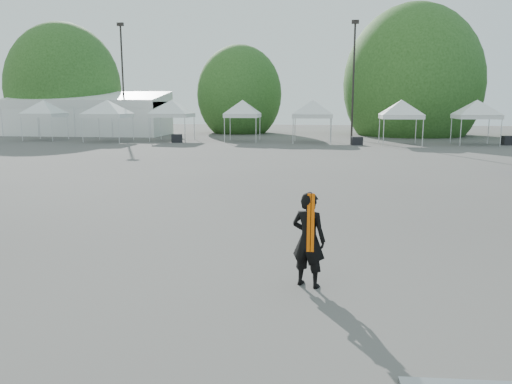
# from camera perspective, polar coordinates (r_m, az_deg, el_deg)

# --- Properties ---
(ground) EXTENTS (120.00, 120.00, 0.00)m
(ground) POSITION_cam_1_polar(r_m,az_deg,el_deg) (11.88, 4.99, -5.11)
(ground) COLOR #474442
(ground) RESTS_ON ground
(marquee) EXTENTS (15.00, 6.25, 4.23)m
(marquee) POSITION_cam_1_polar(r_m,az_deg,el_deg) (51.61, -18.54, 8.40)
(marquee) COLOR white
(marquee) RESTS_ON ground
(light_pole_west) EXTENTS (0.60, 0.25, 10.30)m
(light_pole_west) POSITION_cam_1_polar(r_m,az_deg,el_deg) (49.13, -15.01, 12.95)
(light_pole_west) COLOR black
(light_pole_west) RESTS_ON ground
(light_pole_east) EXTENTS (0.60, 0.25, 9.80)m
(light_pole_east) POSITION_cam_1_polar(r_m,az_deg,el_deg) (43.59, 11.09, 13.16)
(light_pole_east) COLOR black
(light_pole_east) RESTS_ON ground
(tree_far_w) EXTENTS (4.80, 4.80, 7.30)m
(tree_far_w) POSITION_cam_1_polar(r_m,az_deg,el_deg) (56.11, -21.08, 10.98)
(tree_far_w) COLOR #382314
(tree_far_w) RESTS_ON ground
(tree_mid_w) EXTENTS (4.16, 4.16, 6.33)m
(tree_mid_w) POSITION_cam_1_polar(r_m,az_deg,el_deg) (52.15, -1.91, 11.08)
(tree_mid_w) COLOR #382314
(tree_mid_w) RESTS_ON ground
(tree_mid_e) EXTENTS (5.12, 5.12, 7.79)m
(tree_mid_e) POSITION_cam_1_polar(r_m,az_deg,el_deg) (51.20, 17.44, 11.66)
(tree_mid_e) COLOR #382314
(tree_mid_e) RESTS_ON ground
(tent_a) EXTENTS (3.98, 3.98, 3.88)m
(tent_a) POSITION_cam_1_polar(r_m,az_deg,el_deg) (45.61, -23.12, 9.31)
(tent_a) COLOR silver
(tent_a) RESTS_ON ground
(tent_b) EXTENTS (4.52, 4.52, 3.88)m
(tent_b) POSITION_cam_1_polar(r_m,az_deg,el_deg) (42.27, -16.64, 9.69)
(tent_b) COLOR silver
(tent_b) RESTS_ON ground
(tent_c) EXTENTS (4.45, 4.45, 3.88)m
(tent_c) POSITION_cam_1_polar(r_m,az_deg,el_deg) (42.04, -9.62, 9.97)
(tent_c) COLOR silver
(tent_c) RESTS_ON ground
(tent_d) EXTENTS (3.85, 3.85, 3.88)m
(tent_d) POSITION_cam_1_polar(r_m,az_deg,el_deg) (40.76, -1.55, 10.10)
(tent_d) COLOR silver
(tent_d) RESTS_ON ground
(tent_e) EXTENTS (4.35, 4.35, 3.88)m
(tent_e) POSITION_cam_1_polar(r_m,az_deg,el_deg) (39.77, 6.52, 10.04)
(tent_e) COLOR silver
(tent_e) RESTS_ON ground
(tent_f) EXTENTS (4.18, 4.18, 3.88)m
(tent_f) POSITION_cam_1_polar(r_m,az_deg,el_deg) (38.96, 16.30, 9.70)
(tent_f) COLOR silver
(tent_f) RESTS_ON ground
(tent_g) EXTENTS (4.21, 4.21, 3.88)m
(tent_g) POSITION_cam_1_polar(r_m,az_deg,el_deg) (40.94, 23.96, 9.24)
(tent_g) COLOR silver
(tent_g) RESTS_ON ground
(man) EXTENTS (0.71, 0.60, 1.66)m
(man) POSITION_cam_1_polar(r_m,az_deg,el_deg) (8.57, 6.03, -5.41)
(man) COLOR black
(man) RESTS_ON ground
(crate_west) EXTENTS (0.93, 0.79, 0.64)m
(crate_west) POSITION_cam_1_polar(r_m,az_deg,el_deg) (40.17, -9.02, 6.07)
(crate_west) COLOR black
(crate_west) RESTS_ON ground
(crate_mid) EXTENTS (0.91, 0.77, 0.62)m
(crate_mid) POSITION_cam_1_polar(r_m,az_deg,el_deg) (37.99, 11.44, 5.75)
(crate_mid) COLOR black
(crate_mid) RESTS_ON ground
(crate_east) EXTENTS (0.94, 0.77, 0.68)m
(crate_east) POSITION_cam_1_polar(r_m,az_deg,el_deg) (41.75, 26.88, 5.28)
(crate_east) COLOR black
(crate_east) RESTS_ON ground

